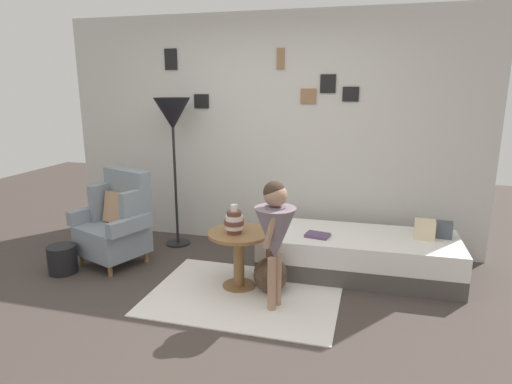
# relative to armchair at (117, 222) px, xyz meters

# --- Properties ---
(ground_plane) EXTENTS (12.00, 12.00, 0.00)m
(ground_plane) POSITION_rel_armchair_xyz_m (1.34, -0.92, -0.44)
(ground_plane) COLOR #423833
(gallery_wall) EXTENTS (4.80, 0.12, 2.60)m
(gallery_wall) POSITION_rel_armchair_xyz_m (1.34, 1.03, 0.86)
(gallery_wall) COLOR beige
(gallery_wall) RESTS_ON ground
(rug) EXTENTS (1.67, 1.23, 0.01)m
(rug) POSITION_rel_armchair_xyz_m (1.51, -0.39, -0.43)
(rug) COLOR silver
(rug) RESTS_ON ground
(armchair) EXTENTS (0.88, 0.77, 0.97)m
(armchair) POSITION_rel_armchair_xyz_m (0.00, 0.00, 0.00)
(armchair) COLOR olive
(armchair) RESTS_ON ground
(daybed) EXTENTS (1.91, 0.84, 0.40)m
(daybed) POSITION_rel_armchair_xyz_m (2.45, 0.36, -0.24)
(daybed) COLOR #4C4742
(daybed) RESTS_ON ground
(pillow_head) EXTENTS (0.20, 0.14, 0.16)m
(pillow_head) POSITION_rel_armchair_xyz_m (3.21, 0.51, 0.04)
(pillow_head) COLOR #474C56
(pillow_head) RESTS_ON daybed
(pillow_mid) EXTENTS (0.19, 0.13, 0.19)m
(pillow_mid) POSITION_rel_armchair_xyz_m (3.05, 0.42, 0.06)
(pillow_mid) COLOR beige
(pillow_mid) RESTS_ON daybed
(side_table) EXTENTS (0.56, 0.56, 0.54)m
(side_table) POSITION_rel_armchair_xyz_m (1.41, -0.24, -0.06)
(side_table) COLOR olive
(side_table) RESTS_ON ground
(vase_striped) EXTENTS (0.18, 0.18, 0.27)m
(vase_striped) POSITION_rel_armchair_xyz_m (1.38, -0.27, 0.21)
(vase_striped) COLOR brown
(vase_striped) RESTS_ON side_table
(floor_lamp) EXTENTS (0.40, 0.40, 1.69)m
(floor_lamp) POSITION_rel_armchair_xyz_m (0.37, 0.65, 1.02)
(floor_lamp) COLOR black
(floor_lamp) RESTS_ON ground
(person_child) EXTENTS (0.34, 0.34, 1.10)m
(person_child) POSITION_rel_armchair_xyz_m (1.81, -0.54, 0.26)
(person_child) COLOR #A37A60
(person_child) RESTS_ON ground
(book_on_daybed) EXTENTS (0.25, 0.20, 0.03)m
(book_on_daybed) POSITION_rel_armchair_xyz_m (2.06, 0.21, -0.02)
(book_on_daybed) COLOR #5B4163
(book_on_daybed) RESTS_ON daybed
(demijohn_near) EXTENTS (0.32, 0.32, 0.40)m
(demijohn_near) POSITION_rel_armchair_xyz_m (1.71, -0.24, -0.28)
(demijohn_near) COLOR #473323
(demijohn_near) RESTS_ON ground
(magazine_basket) EXTENTS (0.28, 0.28, 0.28)m
(magazine_basket) POSITION_rel_armchair_xyz_m (-0.39, -0.40, -0.30)
(magazine_basket) COLOR black
(magazine_basket) RESTS_ON ground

